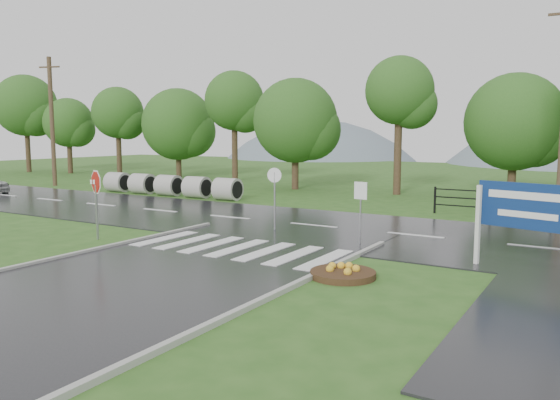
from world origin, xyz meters
The scene contains 15 objects.
ground centered at (0.00, 0.00, 0.00)m, with size 120.00×120.00×0.00m, color #2E591D.
main_road centered at (0.00, 10.00, 0.00)m, with size 90.00×8.00×0.04m, color black.
walkway centered at (8.50, 4.00, 0.00)m, with size 2.20×11.00×0.04m, color #29292C.
crosswalk centered at (0.00, 5.00, 0.06)m, with size 6.50×2.80×0.02m.
curb_right centered at (3.55, -4.00, 0.00)m, with size 0.15×24.00×0.12m, color #A3A39B.
fence_west centered at (7.75, 16.00, 0.72)m, with size 9.58×0.08×1.20m.
hills centered at (3.49, 65.00, -15.54)m, with size 102.00×48.00×48.00m.
treeline centered at (1.00, 24.00, 0.00)m, with size 83.20×5.20×10.00m.
culvert_pipes centered at (-12.06, 15.00, 0.60)m, with size 9.70×1.20×1.20m.
stop_sign centered at (-5.02, 3.89, 1.76)m, with size 1.06×0.39×2.51m.
estate_billboard centered at (7.91, 6.76, 1.58)m, with size 2.55×0.76×2.30m.
flower_bed centered at (4.14, 3.70, 0.12)m, with size 1.64×1.64×0.33m.
reg_sign_small centered at (2.94, 7.60, 1.45)m, with size 0.45×0.07×2.04m.
reg_sign_round centered at (-0.80, 8.43, 1.46)m, with size 0.53×0.14×2.32m.
utility_pole_west centered at (-23.00, 15.50, 4.41)m, with size 1.50×0.56×8.69m.
Camera 1 is at (9.67, -8.43, 3.55)m, focal length 35.00 mm.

